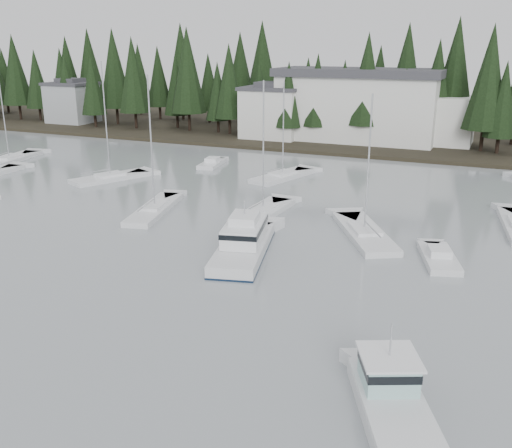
{
  "coord_description": "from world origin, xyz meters",
  "views": [
    {
      "loc": [
        16.28,
        -6.29,
        15.05
      ],
      "look_at": [
        0.53,
        29.89,
        2.5
      ],
      "focal_mm": 40.0,
      "sensor_mm": 36.0,
      "label": 1
    }
  ],
  "objects_px": {
    "lobster_boat_teal": "(393,406)",
    "runabout_3": "(213,164)",
    "sailboat_1": "(283,178)",
    "sailboat_4": "(10,161)",
    "house_far_west": "(72,102)",
    "runabout_1": "(439,259)",
    "house_west": "(272,111)",
    "harbor_inn": "(371,106)",
    "cabin_cruiser_center": "(244,244)",
    "runabout_4": "(250,230)",
    "sailboat_0": "(263,213)",
    "sailboat_8": "(110,179)",
    "sailboat_3": "(155,211)",
    "sailboat_2": "(364,235)"
  },
  "relations": [
    {
      "from": "lobster_boat_teal",
      "to": "runabout_3",
      "type": "relative_size",
      "value": 1.27
    },
    {
      "from": "sailboat_1",
      "to": "sailboat_4",
      "type": "height_order",
      "value": "sailboat_4"
    },
    {
      "from": "house_far_west",
      "to": "runabout_1",
      "type": "bearing_deg",
      "value": -32.62
    },
    {
      "from": "house_west",
      "to": "harbor_inn",
      "type": "distance_m",
      "value": 15.45
    },
    {
      "from": "cabin_cruiser_center",
      "to": "runabout_3",
      "type": "xyz_separation_m",
      "value": [
        -17.16,
        27.62,
        -0.55
      ]
    },
    {
      "from": "runabout_4",
      "to": "cabin_cruiser_center",
      "type": "bearing_deg",
      "value": -171.02
    },
    {
      "from": "sailboat_0",
      "to": "sailboat_8",
      "type": "bearing_deg",
      "value": 77.3
    },
    {
      "from": "house_west",
      "to": "cabin_cruiser_center",
      "type": "xyz_separation_m",
      "value": [
        17.43,
        -48.87,
        -3.97
      ]
    },
    {
      "from": "sailboat_1",
      "to": "runabout_3",
      "type": "xyz_separation_m",
      "value": [
        -10.9,
        3.19,
        0.08
      ]
    },
    {
      "from": "runabout_1",
      "to": "runabout_4",
      "type": "relative_size",
      "value": 0.98
    },
    {
      "from": "harbor_inn",
      "to": "sailboat_8",
      "type": "xyz_separation_m",
      "value": [
        -21.81,
        -36.5,
        -5.7
      ]
    },
    {
      "from": "sailboat_0",
      "to": "cabin_cruiser_center",
      "type": "bearing_deg",
      "value": -162.98
    },
    {
      "from": "house_west",
      "to": "cabin_cruiser_center",
      "type": "relative_size",
      "value": 0.86
    },
    {
      "from": "house_west",
      "to": "sailboat_1",
      "type": "relative_size",
      "value": 0.83
    },
    {
      "from": "sailboat_3",
      "to": "sailboat_1",
      "type": "bearing_deg",
      "value": -32.66
    },
    {
      "from": "sailboat_2",
      "to": "runabout_1",
      "type": "xyz_separation_m",
      "value": [
        6.28,
        -3.51,
        0.08
      ]
    },
    {
      "from": "sailboat_1",
      "to": "runabout_3",
      "type": "distance_m",
      "value": 11.36
    },
    {
      "from": "house_west",
      "to": "sailboat_2",
      "type": "bearing_deg",
      "value": -59.01
    },
    {
      "from": "sailboat_4",
      "to": "sailboat_2",
      "type": "bearing_deg",
      "value": -113.63
    },
    {
      "from": "house_west",
      "to": "sailboat_2",
      "type": "xyz_separation_m",
      "value": [
        24.77,
        -41.25,
        -4.6
      ]
    },
    {
      "from": "runabout_1",
      "to": "cabin_cruiser_center",
      "type": "bearing_deg",
      "value": 89.74
    },
    {
      "from": "runabout_1",
      "to": "sailboat_8",
      "type": "bearing_deg",
      "value": 55.9
    },
    {
      "from": "harbor_inn",
      "to": "sailboat_3",
      "type": "xyz_separation_m",
      "value": [
        -9.88,
        -45.48,
        -5.71
      ]
    },
    {
      "from": "harbor_inn",
      "to": "house_far_west",
      "type": "bearing_deg",
      "value": -178.65
    },
    {
      "from": "sailboat_2",
      "to": "sailboat_3",
      "type": "bearing_deg",
      "value": 63.18
    },
    {
      "from": "lobster_boat_teal",
      "to": "sailboat_1",
      "type": "relative_size",
      "value": 0.71
    },
    {
      "from": "house_far_west",
      "to": "sailboat_0",
      "type": "height_order",
      "value": "sailboat_0"
    },
    {
      "from": "sailboat_1",
      "to": "sailboat_3",
      "type": "height_order",
      "value": "sailboat_3"
    },
    {
      "from": "runabout_1",
      "to": "runabout_4",
      "type": "xyz_separation_m",
      "value": [
        -15.35,
        0.81,
        0.0
      ]
    },
    {
      "from": "harbor_inn",
      "to": "sailboat_2",
      "type": "bearing_deg",
      "value": -77.69
    },
    {
      "from": "lobster_boat_teal",
      "to": "runabout_1",
      "type": "distance_m",
      "value": 19.46
    },
    {
      "from": "cabin_cruiser_center",
      "to": "sailboat_4",
      "type": "relative_size",
      "value": 0.8
    },
    {
      "from": "cabin_cruiser_center",
      "to": "sailboat_2",
      "type": "xyz_separation_m",
      "value": [
        7.34,
        7.62,
        -0.63
      ]
    },
    {
      "from": "house_west",
      "to": "runabout_3",
      "type": "xyz_separation_m",
      "value": [
        0.27,
        -21.24,
        -4.52
      ]
    },
    {
      "from": "runabout_1",
      "to": "runabout_3",
      "type": "distance_m",
      "value": 38.73
    },
    {
      "from": "lobster_boat_teal",
      "to": "runabout_3",
      "type": "height_order",
      "value": "lobster_boat_teal"
    },
    {
      "from": "house_west",
      "to": "runabout_3",
      "type": "relative_size",
      "value": 1.48
    },
    {
      "from": "sailboat_4",
      "to": "runabout_3",
      "type": "bearing_deg",
      "value": -82.79
    },
    {
      "from": "cabin_cruiser_center",
      "to": "sailboat_2",
      "type": "distance_m",
      "value": 10.6
    },
    {
      "from": "harbor_inn",
      "to": "sailboat_1",
      "type": "bearing_deg",
      "value": -97.93
    },
    {
      "from": "harbor_inn",
      "to": "sailboat_4",
      "type": "distance_m",
      "value": 52.85
    },
    {
      "from": "sailboat_2",
      "to": "harbor_inn",
      "type": "bearing_deg",
      "value": -17.14
    },
    {
      "from": "sailboat_4",
      "to": "sailboat_8",
      "type": "bearing_deg",
      "value": -111.05
    },
    {
      "from": "runabout_4",
      "to": "house_far_west",
      "type": "bearing_deg",
      "value": 41.07
    },
    {
      "from": "house_far_west",
      "to": "sailboat_2",
      "type": "distance_m",
      "value": 79.67
    },
    {
      "from": "harbor_inn",
      "to": "cabin_cruiser_center",
      "type": "relative_size",
      "value": 2.66
    },
    {
      "from": "sailboat_2",
      "to": "sailboat_3",
      "type": "height_order",
      "value": "sailboat_3"
    },
    {
      "from": "sailboat_2",
      "to": "sailboat_0",
      "type": "bearing_deg",
      "value": 47.29
    },
    {
      "from": "sailboat_4",
      "to": "runabout_3",
      "type": "height_order",
      "value": "sailboat_4"
    },
    {
      "from": "house_west",
      "to": "sailboat_0",
      "type": "relative_size",
      "value": 0.76
    }
  ]
}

